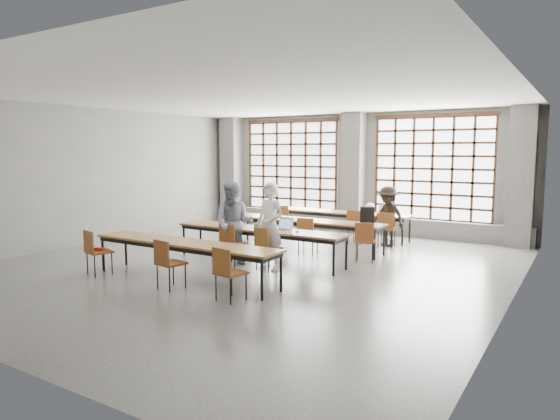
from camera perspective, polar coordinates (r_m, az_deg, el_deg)
The scene contains 40 objects.
floor at distance 10.57m, azimuth -3.25°, elevation -6.30°, with size 11.00×11.00×0.00m, color #4F4F4C.
ceiling at distance 10.36m, azimuth -3.39°, elevation 12.92°, with size 11.00×11.00×0.00m, color silver.
wall_back at distance 15.14m, azimuth 8.81°, elevation 4.27°, with size 10.00×10.00×0.00m, color slate.
wall_left at distance 13.82m, azimuth -20.54°, elevation 3.69°, with size 11.00×11.00×0.00m, color slate.
wall_right at distance 8.49m, azimuth 25.45°, elevation 1.80°, with size 11.00×11.00×0.00m, color slate.
column_left at distance 17.19m, azimuth -5.54°, elevation 4.60°, with size 0.60×0.55×3.50m, color #50504E.
column_mid at distance 14.89m, azimuth 8.39°, elevation 4.23°, with size 0.60×0.55×3.50m, color #50504E.
column_right at distance 13.72m, azimuth 25.90°, elevation 3.42°, with size 0.60×0.55×3.50m, color #50504E.
window_left at distance 16.09m, azimuth 1.30°, elevation 5.02°, with size 3.32×0.12×3.00m.
window_right at distance 14.33m, azimuth 17.02°, elevation 4.52°, with size 3.32×0.12×3.00m.
sill_ledge at distance 15.10m, azimuth 8.41°, elevation -1.45°, with size 9.80×0.35×0.50m, color #50504E.
desk_row_a at distance 13.87m, azimuth 6.68°, elevation -0.42°, with size 4.00×0.70×0.73m.
desk_row_b at distance 12.17m, azimuth 2.83°, elevation -1.39°, with size 4.00×0.70×0.73m.
desk_row_c at distance 10.78m, azimuth -2.38°, elevation -2.44°, with size 4.00×0.70×0.73m.
desk_row_d at distance 9.37m, azimuth -10.89°, elevation -3.96°, with size 4.00×0.70×0.73m.
chair_back_left at distance 13.99m, azimuth 0.41°, elevation -0.84°, with size 0.47×0.48×0.88m.
chair_back_mid at distance 12.99m, azimuth 8.66°, elevation -1.51°, with size 0.43×0.44×0.88m.
chair_back_right at distance 12.70m, azimuth 12.03°, elevation -1.77°, with size 0.47×0.47×0.88m.
chair_mid_left at distance 12.54m, azimuth -5.07°, elevation -1.75°, with size 0.52×0.53×0.88m.
chair_mid_centre at distance 11.44m, azimuth 3.09°, elevation -2.56°, with size 0.48×0.48×0.88m.
chair_mid_right at distance 10.85m, azimuth 9.66°, elevation -3.16°, with size 0.53×0.53×0.88m.
chair_front_left at distance 10.47m, azimuth -5.68°, elevation -3.45°, with size 0.43×0.43×0.88m.
chair_front_right at distance 9.97m, azimuth -1.65°, elevation -3.94°, with size 0.51×0.51×0.88m.
chair_near_left at distance 10.23m, azimuth -20.39°, elevation -4.09°, with size 0.51×0.51×0.88m.
chair_near_mid at distance 8.82m, azimuth -12.76°, elevation -5.52°, with size 0.48×0.48×0.88m.
chair_near_right at distance 7.98m, azimuth -6.06°, elevation -6.68°, with size 0.48×0.49×0.88m.
student_male at distance 10.00m, azimuth -1.16°, elevation -1.87°, with size 0.65×0.42×1.77m, color white.
student_female at distance 10.52m, azimuth -5.28°, elevation -1.54°, with size 0.85×0.66×1.75m, color #19224B.
student_back at distance 12.79m, azimuth 12.21°, elevation -0.72°, with size 0.98×0.56×1.51m, color black.
laptop_front at distance 10.55m, azimuth 0.44°, elevation -1.94°, with size 0.38×0.33×0.26m.
laptop_back at distance 13.44m, azimuth 12.00°, elevation -0.21°, with size 0.45×0.42×0.26m.
mouse at distance 10.25m, azimuth 1.95°, elevation -2.44°, with size 0.10×0.06×0.04m, color white.
green_box at distance 10.85m, azimuth -2.37°, elevation -1.79°, with size 0.25×0.09×0.09m, color #2A803C.
phone at distance 10.58m, azimuth -1.88°, elevation -2.21°, with size 0.13×0.06×0.01m, color black.
paper_sheet_a at distance 12.50m, azimuth 0.54°, elevation -0.85°, with size 0.30×0.21×0.00m, color white.
paper_sheet_b at distance 12.26m, azimuth 1.49°, elevation -1.00°, with size 0.30×0.21×0.00m, color silver.
paper_sheet_c at distance 12.11m, azimuth 3.25°, elevation -1.11°, with size 0.30×0.21×0.00m, color white.
backpack at distance 11.49m, azimuth 9.95°, elevation -0.63°, with size 0.32×0.20×0.40m, color black.
plastic_bag at distance 13.53m, azimuth 10.23°, elevation 0.23°, with size 0.26×0.21×0.29m, color white.
red_pouch at distance 10.27m, azimuth -19.98°, elevation -4.24°, with size 0.20×0.08×0.06m, color #A91B14.
Camera 1 is at (5.95, -8.41, 2.39)m, focal length 32.00 mm.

